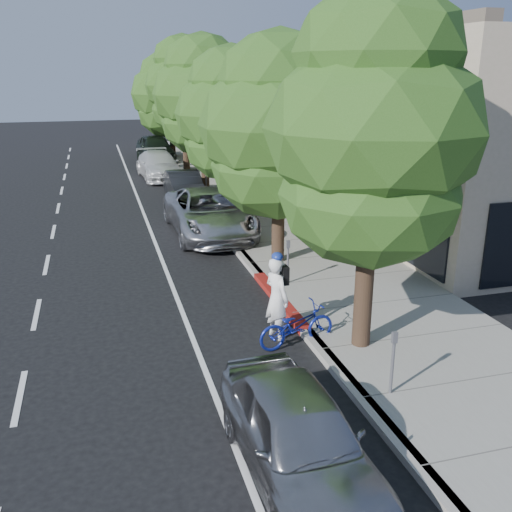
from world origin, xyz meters
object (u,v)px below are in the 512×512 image
object	(u,v)px
silver_suv	(209,213)
street_tree_5	(170,95)
dark_suv_far	(155,148)
near_car_a	(299,435)
white_pickup	(159,165)
cyclist	(277,298)
bicycle	(297,326)
street_tree_0	(374,134)
street_tree_2	(232,116)
street_tree_4	(184,87)
street_tree_1	(279,128)
pedestrian	(298,192)
dark_sedan	(184,186)
street_tree_3	(203,97)

from	to	relation	value
silver_suv	street_tree_5	bearing A→B (deg)	85.28
dark_suv_far	near_car_a	bearing A→B (deg)	-96.11
white_pickup	dark_suv_far	xyz separation A→B (m)	(0.47, 6.12, 0.14)
cyclist	bicycle	xyz separation A→B (m)	(0.30, -0.54, -0.49)
white_pickup	dark_suv_far	distance (m)	6.14
street_tree_0	bicycle	xyz separation A→B (m)	(-1.30, 0.58, -4.23)
street_tree_2	street_tree_4	distance (m)	12.02
street_tree_4	dark_suv_far	distance (m)	6.01
dark_suv_far	near_car_a	world-z (taller)	dark_suv_far
cyclist	bicycle	size ratio (longest dim) A/B	1.05
dark_suv_far	white_pickup	bearing A→B (deg)	-98.10
street_tree_1	white_pickup	xyz separation A→B (m)	(-1.87, 16.11, -3.53)
pedestrian	street_tree_0	bearing A→B (deg)	64.13
street_tree_0	street_tree_2	distance (m)	12.01
street_tree_4	pedestrian	distance (m)	12.99
street_tree_4	street_tree_5	size ratio (longest dim) A/B	1.09
bicycle	pedestrian	xyz separation A→B (m)	(4.10, 11.36, 0.49)
dark_suv_far	pedestrian	distance (m)	16.82
dark_sedan	white_pickup	distance (m)	6.19
cyclist	silver_suv	bearing A→B (deg)	-21.52
white_pickup	street_tree_5	bearing A→B (deg)	72.96
cyclist	dark_sedan	xyz separation A→B (m)	(0.20, 14.82, -0.29)
street_tree_1	pedestrian	distance (m)	7.34
cyclist	pedestrian	bearing A→B (deg)	-42.36
street_tree_0	street_tree_5	xyz separation A→B (m)	(-0.00, 30.00, -0.50)
street_tree_4	white_pickup	xyz separation A→B (m)	(-1.87, -1.89, -4.17)
street_tree_5	white_pickup	bearing A→B (deg)	-103.34
cyclist	street_tree_1	bearing A→B (deg)	-38.40
street_tree_0	pedestrian	size ratio (longest dim) A/B	4.59
bicycle	dark_suv_far	world-z (taller)	dark_suv_far
bicycle	silver_suv	size ratio (longest dim) A/B	0.31
street_tree_2	street_tree_4	xyz separation A→B (m)	(0.00, 12.00, 0.73)
street_tree_5	cyclist	size ratio (longest dim) A/B	3.70
dark_sedan	street_tree_3	bearing A→B (deg)	54.86
cyclist	dark_sedan	size ratio (longest dim) A/B	0.47
white_pickup	street_tree_2	bearing A→B (deg)	-83.23
cyclist	dark_suv_far	size ratio (longest dim) A/B	0.38
street_tree_3	street_tree_2	bearing A→B (deg)	-90.00
street_tree_4	street_tree_5	bearing A→B (deg)	90.00
silver_suv	dark_suv_far	world-z (taller)	dark_suv_far
street_tree_2	pedestrian	bearing A→B (deg)	-1.23
white_pickup	near_car_a	world-z (taller)	white_pickup
street_tree_5	bicycle	xyz separation A→B (m)	(-1.30, -29.42, -3.73)
street_tree_5	pedestrian	distance (m)	18.56
street_tree_2	silver_suv	world-z (taller)	street_tree_2
dark_sedan	bicycle	bearing A→B (deg)	-90.48
street_tree_5	cyclist	bearing A→B (deg)	-93.17
street_tree_1	street_tree_5	size ratio (longest dim) A/B	0.99
street_tree_1	street_tree_5	xyz separation A→B (m)	(0.00, 24.00, -0.05)
street_tree_3	white_pickup	xyz separation A→B (m)	(-1.87, 4.11, -3.90)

